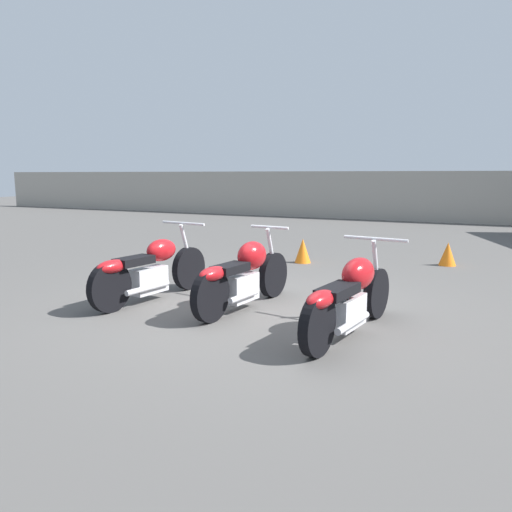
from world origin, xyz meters
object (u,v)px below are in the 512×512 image
at_px(motorcycle_slot_1, 243,275).
at_px(traffic_cone_near, 303,251).
at_px(motorcycle_slot_0, 150,270).
at_px(traffic_cone_far, 448,254).
at_px(motorcycle_slot_2, 350,296).

relative_size(motorcycle_slot_1, traffic_cone_near, 4.39).
bearing_deg(motorcycle_slot_0, traffic_cone_near, 84.32).
bearing_deg(traffic_cone_near, motorcycle_slot_0, -102.56).
height_order(motorcycle_slot_1, traffic_cone_far, motorcycle_slot_1).
bearing_deg(traffic_cone_far, motorcycle_slot_1, -114.90).
relative_size(motorcycle_slot_0, motorcycle_slot_2, 1.00).
distance_m(motorcycle_slot_1, traffic_cone_near, 3.38).
distance_m(motorcycle_slot_1, motorcycle_slot_2, 1.50).
height_order(motorcycle_slot_0, traffic_cone_near, motorcycle_slot_0).
bearing_deg(traffic_cone_near, motorcycle_slot_1, -81.63).
xyz_separation_m(motorcycle_slot_0, traffic_cone_near, (0.78, 3.51, -0.18)).
bearing_deg(traffic_cone_near, motorcycle_slot_2, -63.01).
bearing_deg(motorcycle_slot_2, traffic_cone_far, 91.43).
relative_size(motorcycle_slot_0, traffic_cone_near, 4.54).
bearing_deg(motorcycle_slot_0, motorcycle_slot_1, 14.35).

